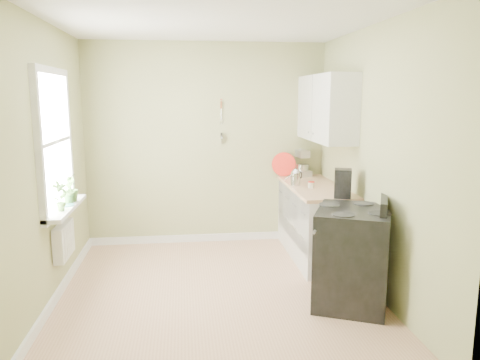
{
  "coord_description": "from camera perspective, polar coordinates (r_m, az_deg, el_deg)",
  "views": [
    {
      "loc": [
        -0.32,
        -4.49,
        1.99
      ],
      "look_at": [
        0.3,
        0.55,
        1.08
      ],
      "focal_mm": 35.0,
      "sensor_mm": 36.0,
      "label": 1
    }
  ],
  "objects": [
    {
      "name": "coffee_maker",
      "position": [
        5.17,
        12.39,
        -0.49
      ],
      "size": [
        0.23,
        0.24,
        0.31
      ],
      "color": "black",
      "rests_on": "countertop"
    },
    {
      "name": "wall_left",
      "position": [
        4.72,
        -22.83,
        1.54
      ],
      "size": [
        0.02,
        3.6,
        2.7
      ],
      "primitive_type": "cube",
      "color": "tan",
      "rests_on": "floor"
    },
    {
      "name": "wall_back",
      "position": [
        6.34,
        -4.11,
        4.34
      ],
      "size": [
        3.2,
        0.02,
        2.7
      ],
      "primitive_type": "cube",
      "color": "tan",
      "rests_on": "floor"
    },
    {
      "name": "window",
      "position": [
        4.98,
        -21.77,
        4.35
      ],
      "size": [
        0.06,
        1.14,
        1.44
      ],
      "color": "white",
      "rests_on": "wall_left"
    },
    {
      "name": "stand_mixer",
      "position": [
        6.5,
        7.46,
        2.02
      ],
      "size": [
        0.24,
        0.35,
        0.4
      ],
      "color": "#B2B2B7",
      "rests_on": "countertop"
    },
    {
      "name": "stove",
      "position": [
        4.68,
        13.51,
        -9.0
      ],
      "size": [
        0.96,
        0.97,
        1.07
      ],
      "color": "black",
      "rests_on": "floor"
    },
    {
      "name": "wall_utensils",
      "position": [
        6.31,
        -2.29,
        6.28
      ],
      "size": [
        0.02,
        0.14,
        0.58
      ],
      "color": "#DEB188",
      "rests_on": "wall_back"
    },
    {
      "name": "upper_cabinets",
      "position": [
        5.86,
        10.42,
        8.62
      ],
      "size": [
        0.35,
        1.4,
        0.8
      ],
      "primitive_type": "cube",
      "color": "white",
      "rests_on": "wall_right"
    },
    {
      "name": "floor",
      "position": [
        4.93,
        -2.78,
        -13.81
      ],
      "size": [
        3.2,
        3.6,
        0.02
      ],
      "primitive_type": "cube",
      "color": "tan",
      "rests_on": "ground"
    },
    {
      "name": "kettle",
      "position": [
        5.78,
        6.79,
        0.33
      ],
      "size": [
        0.2,
        0.12,
        0.2
      ],
      "color": "silver",
      "rests_on": "countertop"
    },
    {
      "name": "radiator",
      "position": [
        5.11,
        -20.69,
        -6.92
      ],
      "size": [
        0.12,
        0.5,
        0.35
      ],
      "primitive_type": "cube",
      "color": "white",
      "rests_on": "wall_left"
    },
    {
      "name": "window_sill",
      "position": [
        5.06,
        -20.47,
        -3.18
      ],
      "size": [
        0.18,
        1.14,
        0.04
      ],
      "primitive_type": "cube",
      "color": "white",
      "rests_on": "wall_left"
    },
    {
      "name": "ceiling",
      "position": [
        4.56,
        -3.09,
        19.21
      ],
      "size": [
        3.2,
        3.6,
        0.02
      ],
      "primitive_type": "cube",
      "color": "white",
      "rests_on": "wall_back"
    },
    {
      "name": "wall_right",
      "position": [
        4.93,
        16.09,
        2.29
      ],
      "size": [
        0.02,
        3.6,
        2.7
      ],
      "primitive_type": "cube",
      "color": "tan",
      "rests_on": "floor"
    },
    {
      "name": "plant_b",
      "position": [
        5.13,
        -20.19,
        -1.18
      ],
      "size": [
        0.16,
        0.18,
        0.28
      ],
      "primitive_type": "imported",
      "rotation": [
        0.0,
        0.0,
        1.81
      ],
      "color": "#446E2F",
      "rests_on": "window_sill"
    },
    {
      "name": "jar",
      "position": [
        5.65,
        8.67,
        -0.56
      ],
      "size": [
        0.07,
        0.07,
        0.08
      ],
      "color": "beige",
      "rests_on": "countertop"
    },
    {
      "name": "base_cabinets",
      "position": [
        5.93,
        9.11,
        -5.17
      ],
      "size": [
        0.6,
        1.6,
        0.87
      ],
      "primitive_type": "cube",
      "color": "white",
      "rests_on": "floor"
    },
    {
      "name": "plant_a",
      "position": [
        4.81,
        -21.1,
        -1.83
      ],
      "size": [
        0.18,
        0.19,
        0.3
      ],
      "primitive_type": "imported",
      "rotation": [
        0.0,
        0.0,
        0.91
      ],
      "color": "#446E2F",
      "rests_on": "window_sill"
    },
    {
      "name": "plant_c",
      "position": [
        5.22,
        -19.97,
        -0.89
      ],
      "size": [
        0.17,
        0.17,
        0.29
      ],
      "primitive_type": "imported",
      "rotation": [
        0.0,
        0.0,
        4.65
      ],
      "color": "#446E2F",
      "rests_on": "window_sill"
    },
    {
      "name": "red_tray",
      "position": [
        6.43,
        5.36,
        1.92
      ],
      "size": [
        0.33,
        0.15,
        0.33
      ],
      "primitive_type": "cylinder",
      "rotation": [
        1.45,
        0.0,
        -0.29
      ],
      "color": "red",
      "rests_on": "countertop"
    },
    {
      "name": "countertop",
      "position": [
        5.83,
        9.14,
        -0.86
      ],
      "size": [
        0.64,
        1.6,
        0.04
      ],
      "primitive_type": "cube",
      "color": "#DEB188",
      "rests_on": "base_cabinets"
    }
  ]
}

